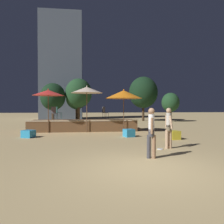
{
  "coord_description": "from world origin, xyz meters",
  "views": [
    {
      "loc": [
        -1.62,
        -5.64,
        1.67
      ],
      "look_at": [
        0.0,
        7.68,
        1.37
      ],
      "focal_mm": 35.0,
      "sensor_mm": 36.0,
      "label": 1
    }
  ],
  "objects_px": {
    "cube_seat_2": "(28,134)",
    "frisbee_disc": "(160,149)",
    "person_0": "(151,131)",
    "background_tree_0": "(170,103)",
    "background_tree_4": "(77,98)",
    "patio_umbrella_2": "(87,90)",
    "cube_seat_0": "(129,133)",
    "person_1": "(169,127)",
    "bistro_chair_2": "(54,112)",
    "background_tree_3": "(79,93)",
    "bistro_chair_1": "(58,111)",
    "patio_umbrella_1": "(48,93)",
    "background_tree_2": "(53,97)",
    "background_tree_1": "(143,92)",
    "bistro_chair_0": "(105,112)",
    "patio_umbrella_0": "(124,94)",
    "cube_seat_1": "(174,135)"
  },
  "relations": [
    {
      "from": "patio_umbrella_2",
      "to": "person_1",
      "type": "height_order",
      "value": "patio_umbrella_2"
    },
    {
      "from": "patio_umbrella_1",
      "to": "background_tree_2",
      "type": "relative_size",
      "value": 0.67
    },
    {
      "from": "background_tree_0",
      "to": "background_tree_1",
      "type": "height_order",
      "value": "background_tree_1"
    },
    {
      "from": "cube_seat_2",
      "to": "person_0",
      "type": "xyz_separation_m",
      "value": [
        5.24,
        -5.53,
        0.67
      ]
    },
    {
      "from": "bistro_chair_2",
      "to": "frisbee_disc",
      "type": "height_order",
      "value": "bistro_chair_2"
    },
    {
      "from": "person_0",
      "to": "person_1",
      "type": "xyz_separation_m",
      "value": [
        1.2,
        1.57,
        -0.0
      ]
    },
    {
      "from": "cube_seat_2",
      "to": "person_1",
      "type": "xyz_separation_m",
      "value": [
        6.44,
        -3.96,
        0.67
      ]
    },
    {
      "from": "patio_umbrella_2",
      "to": "bistro_chair_0",
      "type": "height_order",
      "value": "patio_umbrella_2"
    },
    {
      "from": "person_0",
      "to": "background_tree_4",
      "type": "distance_m",
      "value": 20.03
    },
    {
      "from": "cube_seat_0",
      "to": "background_tree_1",
      "type": "height_order",
      "value": "background_tree_1"
    },
    {
      "from": "patio_umbrella_0",
      "to": "background_tree_4",
      "type": "xyz_separation_m",
      "value": [
        -3.61,
        12.11,
        0.29
      ]
    },
    {
      "from": "cube_seat_0",
      "to": "person_0",
      "type": "relative_size",
      "value": 0.4
    },
    {
      "from": "cube_seat_2",
      "to": "person_1",
      "type": "distance_m",
      "value": 7.59
    },
    {
      "from": "person_0",
      "to": "background_tree_0",
      "type": "xyz_separation_m",
      "value": [
        7.51,
        17.06,
        1.31
      ]
    },
    {
      "from": "patio_umbrella_1",
      "to": "frisbee_disc",
      "type": "bearing_deg",
      "value": -49.87
    },
    {
      "from": "cube_seat_0",
      "to": "bistro_chair_0",
      "type": "distance_m",
      "value": 4.28
    },
    {
      "from": "frisbee_disc",
      "to": "background_tree_3",
      "type": "xyz_separation_m",
      "value": [
        -3.68,
        16.42,
        3.21
      ]
    },
    {
      "from": "cube_seat_2",
      "to": "frisbee_disc",
      "type": "bearing_deg",
      "value": -34.51
    },
    {
      "from": "bistro_chair_2",
      "to": "patio_umbrella_2",
      "type": "bearing_deg",
      "value": 176.0
    },
    {
      "from": "background_tree_2",
      "to": "background_tree_1",
      "type": "bearing_deg",
      "value": 6.83
    },
    {
      "from": "background_tree_4",
      "to": "bistro_chair_1",
      "type": "bearing_deg",
      "value": -95.61
    },
    {
      "from": "patio_umbrella_1",
      "to": "person_0",
      "type": "height_order",
      "value": "patio_umbrella_1"
    },
    {
      "from": "patio_umbrella_1",
      "to": "background_tree_2",
      "type": "distance_m",
      "value": 9.96
    },
    {
      "from": "background_tree_3",
      "to": "cube_seat_2",
      "type": "bearing_deg",
      "value": -100.84
    },
    {
      "from": "bistro_chair_0",
      "to": "background_tree_0",
      "type": "xyz_separation_m",
      "value": [
        8.25,
        7.92,
        0.84
      ]
    },
    {
      "from": "person_1",
      "to": "bistro_chair_0",
      "type": "height_order",
      "value": "bistro_chair_0"
    },
    {
      "from": "background_tree_0",
      "to": "background_tree_3",
      "type": "height_order",
      "value": "background_tree_3"
    },
    {
      "from": "person_1",
      "to": "bistro_chair_2",
      "type": "relative_size",
      "value": 1.82
    },
    {
      "from": "person_1",
      "to": "bistro_chair_1",
      "type": "height_order",
      "value": "bistro_chair_1"
    },
    {
      "from": "patio_umbrella_0",
      "to": "bistro_chair_0",
      "type": "bearing_deg",
      "value": 126.52
    },
    {
      "from": "person_1",
      "to": "frisbee_disc",
      "type": "distance_m",
      "value": 0.97
    },
    {
      "from": "patio_umbrella_0",
      "to": "cube_seat_0",
      "type": "height_order",
      "value": "patio_umbrella_0"
    },
    {
      "from": "patio_umbrella_2",
      "to": "background_tree_4",
      "type": "height_order",
      "value": "background_tree_4"
    },
    {
      "from": "person_1",
      "to": "bistro_chair_1",
      "type": "distance_m",
      "value": 9.77
    },
    {
      "from": "frisbee_disc",
      "to": "bistro_chair_1",
      "type": "bearing_deg",
      "value": 120.71
    },
    {
      "from": "bistro_chair_1",
      "to": "background_tree_4",
      "type": "xyz_separation_m",
      "value": [
        0.98,
        9.96,
        1.47
      ]
    },
    {
      "from": "background_tree_2",
      "to": "person_1",
      "type": "bearing_deg",
      "value": -66.8
    },
    {
      "from": "patio_umbrella_2",
      "to": "background_tree_2",
      "type": "relative_size",
      "value": 0.72
    },
    {
      "from": "cube_seat_0",
      "to": "background_tree_0",
      "type": "height_order",
      "value": "background_tree_0"
    },
    {
      "from": "cube_seat_0",
      "to": "background_tree_2",
      "type": "xyz_separation_m",
      "value": [
        -5.95,
        12.44,
        2.58
      ]
    },
    {
      "from": "cube_seat_0",
      "to": "background_tree_0",
      "type": "xyz_separation_m",
      "value": [
        7.22,
        11.92,
        1.97
      ]
    },
    {
      "from": "background_tree_4",
      "to": "patio_umbrella_2",
      "type": "bearing_deg",
      "value": -84.58
    },
    {
      "from": "patio_umbrella_1",
      "to": "background_tree_3",
      "type": "height_order",
      "value": "background_tree_3"
    },
    {
      "from": "cube_seat_0",
      "to": "background_tree_3",
      "type": "height_order",
      "value": "background_tree_3"
    },
    {
      "from": "patio_umbrella_2",
      "to": "bistro_chair_2",
      "type": "bearing_deg",
      "value": 159.27
    },
    {
      "from": "patio_umbrella_1",
      "to": "bistro_chair_0",
      "type": "xyz_separation_m",
      "value": [
        3.79,
        1.45,
        -1.25
      ]
    },
    {
      "from": "bistro_chair_0",
      "to": "patio_umbrella_0",
      "type": "bearing_deg",
      "value": -170.96
    },
    {
      "from": "patio_umbrella_2",
      "to": "cube_seat_2",
      "type": "relative_size",
      "value": 4.09
    },
    {
      "from": "person_1",
      "to": "cube_seat_1",
      "type": "bearing_deg",
      "value": 48.43
    },
    {
      "from": "patio_umbrella_2",
      "to": "person_0",
      "type": "xyz_separation_m",
      "value": [
        2.04,
        -7.62,
        -1.92
      ]
    }
  ]
}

